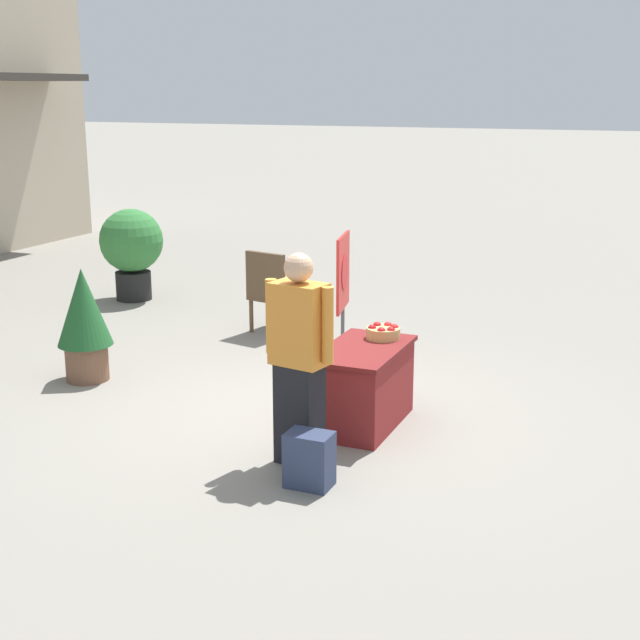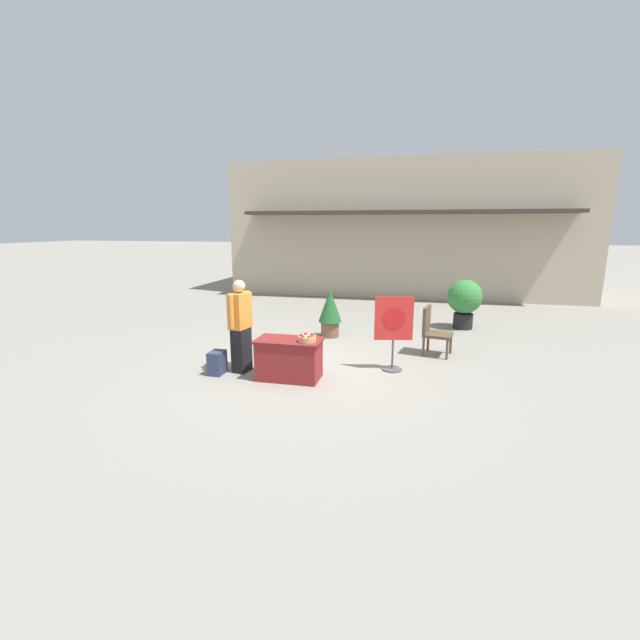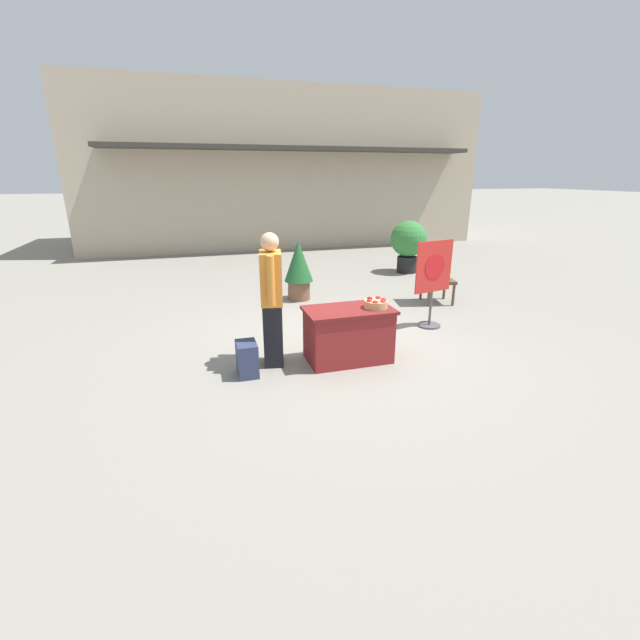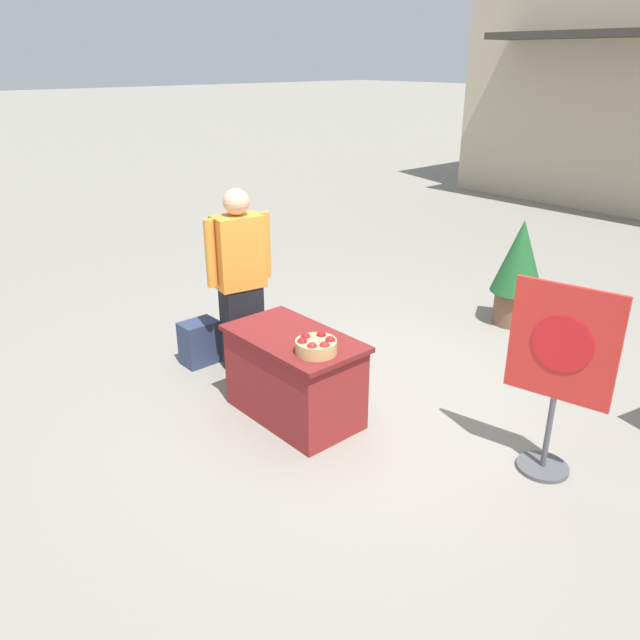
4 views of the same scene
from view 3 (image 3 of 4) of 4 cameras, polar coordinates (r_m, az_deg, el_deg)
The scene contains 10 objects.
ground_plane at distance 6.28m, azimuth 2.72°, elevation -3.02°, with size 120.00×120.00×0.00m, color gray.
storefront_building at distance 16.36m, azimuth -5.41°, elevation 19.25°, with size 13.11×5.43×4.96m.
display_table at distance 5.59m, azimuth 3.79°, elevation -1.93°, with size 1.13×0.65×0.71m.
apple_basket at distance 5.53m, azimuth 7.49°, elevation 2.21°, with size 0.30×0.30×0.13m.
person_visitor at distance 5.35m, azimuth -6.46°, elevation 2.72°, with size 0.33×0.60×1.69m.
backpack at distance 5.29m, azimuth -9.70°, elevation -5.14°, with size 0.24×0.34×0.42m.
poster_board at distance 6.95m, azimuth 14.84°, elevation 5.34°, with size 0.69×0.36×1.38m.
patio_chair at distance 8.37m, azimuth 14.80°, elevation 5.86°, with size 0.65×0.65×1.01m.
potted_plant_near_left at distance 10.94m, azimuth 11.69°, elevation 10.15°, with size 0.88×0.88×1.28m.
potted_plant_near_right at distance 8.31m, azimuth -2.87°, elevation 7.00°, with size 0.55×0.55×1.16m.
Camera 3 is at (-1.97, -5.49, 2.33)m, focal length 24.00 mm.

